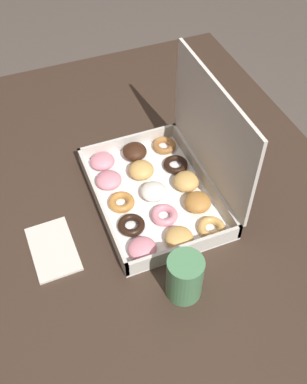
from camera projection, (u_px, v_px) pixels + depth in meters
name	position (u px, v px, depth m)	size (l,w,h in m)	color
ground_plane	(153.00, 321.00, 1.70)	(8.00, 8.00, 0.00)	#564C44
dining_table	(153.00, 209.00, 1.19)	(1.21, 0.91, 0.77)	#38281E
donut_box	(165.00, 179.00, 1.06)	(0.37, 0.28, 0.29)	white
coffee_mug	(185.00, 277.00, 0.88)	(0.07, 0.07, 0.11)	#4C8456
paper_napkin	(53.00, 249.00, 0.99)	(0.15, 0.10, 0.01)	silver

